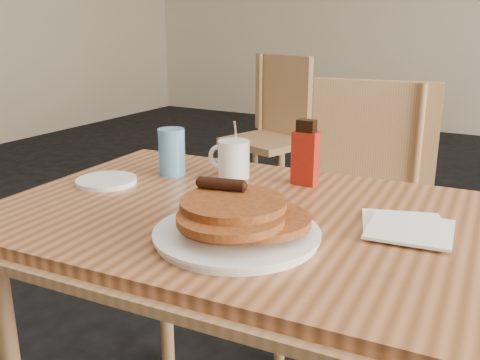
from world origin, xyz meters
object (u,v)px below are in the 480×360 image
Objects in this scene: chair_wall_extra at (275,121)px; blue_tumbler at (172,152)px; chair_main_far at (362,195)px; coffee_mug at (233,158)px; syrup_bottle at (305,155)px; main_table at (252,230)px; pancake_plate at (237,224)px.

blue_tumbler is (0.53, -1.73, 0.25)m from chair_wall_extra.
chair_main_far is 0.63m from coffee_mug.
coffee_mug is (-0.19, -0.55, 0.23)m from chair_main_far.
syrup_bottle is 0.36m from blue_tumbler.
main_table is at bearing -48.47° from chair_wall_extra.
coffee_mug is 0.17m from blue_tumbler.
coffee_mug is at bearing -119.47° from chair_main_far.
coffee_mug is 1.25× the size of blue_tumbler.
blue_tumbler is (-0.35, -0.09, -0.01)m from syrup_bottle.
chair_main_far reaches higher than chair_wall_extra.
chair_main_far is (0.02, 0.76, -0.14)m from main_table.
chair_main_far reaches higher than coffee_mug.
chair_wall_extra is 1.83m from coffee_mug.
main_table is 0.17m from pancake_plate.
pancake_plate is 0.42m from coffee_mug.
syrup_bottle is at bearing 30.65° from coffee_mug.
blue_tumbler is (-0.35, -0.61, 0.24)m from chair_main_far.
pancake_plate is at bearing -98.64° from chair_main_far.
chair_wall_extra is 1.88m from syrup_bottle.
pancake_plate is at bearing -38.77° from blue_tumbler.
chair_wall_extra is (-0.88, 1.13, -0.00)m from chair_main_far.
chair_main_far is 5.74× the size of syrup_bottle.
chair_main_far is 6.09× the size of coffee_mug.
chair_main_far reaches higher than pancake_plate.
syrup_bottle reaches higher than main_table.
chair_wall_extra is 6.06× the size of coffee_mug.
blue_tumbler is (-0.16, -0.06, 0.01)m from coffee_mug.
main_table is 3.78× the size of pancake_plate.
chair_main_far is at bearing 91.53° from pancake_plate.
main_table is 0.29m from coffee_mug.
chair_main_far is 0.58m from syrup_bottle.
main_table is 7.75× the size of coffee_mug.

